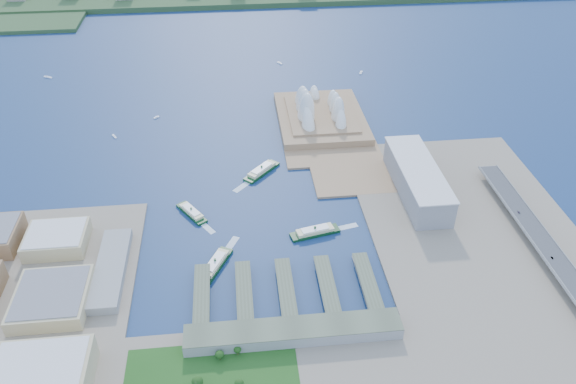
{
  "coord_description": "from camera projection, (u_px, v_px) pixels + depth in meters",
  "views": [
    {
      "loc": [
        -26.81,
        -478.35,
        412.24
      ],
      "look_at": [
        32.34,
        74.48,
        18.0
      ],
      "focal_mm": 35.0,
      "sensor_mm": 36.0,
      "label": 1
    }
  ],
  "objects": [
    {
      "name": "peninsula",
      "position": [
        324.0,
        127.0,
        848.12
      ],
      "size": [
        135.0,
        220.0,
        3.0
      ],
      "primitive_type": "cube",
      "color": "#967552",
      "rests_on": "ground"
    },
    {
      "name": "ferry_b",
      "position": [
        262.0,
        169.0,
        745.82
      ],
      "size": [
        51.53,
        54.08,
        11.26
      ],
      "primitive_type": null,
      "rotation": [
        0.0,
        0.0,
        -0.74
      ],
      "color": "#0D3716",
      "rests_on": "ground"
    },
    {
      "name": "ferry_d",
      "position": [
        315.0,
        230.0,
        641.59
      ],
      "size": [
        59.4,
        26.95,
        10.89
      ],
      "primitive_type": null,
      "rotation": [
        0.0,
        0.0,
        1.79
      ],
      "color": "#0D3716",
      "rests_on": "ground"
    },
    {
      "name": "ferry_a",
      "position": [
        191.0,
        211.0,
        672.29
      ],
      "size": [
        39.12,
        49.65,
        9.65
      ],
      "primitive_type": null,
      "rotation": [
        0.0,
        0.0,
        0.59
      ],
      "color": "#0D3716",
      "rests_on": "ground"
    },
    {
      "name": "terminal_building",
      "position": [
        293.0,
        332.0,
        515.36
      ],
      "size": [
        200.0,
        28.0,
        12.0
      ],
      "primitive_type": "cube",
      "color": "gray",
      "rests_on": "south_land"
    },
    {
      "name": "boat_c",
      "position": [
        361.0,
        72.0,
        1015.9
      ],
      "size": [
        8.73,
        13.98,
        3.04
      ],
      "primitive_type": null,
      "rotation": [
        0.0,
        0.0,
        2.76
      ],
      "color": "white",
      "rests_on": "ground"
    },
    {
      "name": "west_buildings",
      "position": [
        13.0,
        297.0,
        540.75
      ],
      "size": [
        200.0,
        280.0,
        27.0
      ],
      "primitive_type": null,
      "color": "olive",
      "rests_on": "west_land"
    },
    {
      "name": "west_land",
      "position": [
        7.0,
        336.0,
        521.04
      ],
      "size": [
        220.0,
        390.0,
        3.0
      ],
      "primitive_type": "cube",
      "color": "gray",
      "rests_on": "ground"
    },
    {
      "name": "east_land",
      "position": [
        490.0,
        259.0,
        608.17
      ],
      "size": [
        240.0,
        500.0,
        3.0
      ],
      "primitive_type": "cube",
      "color": "gray",
      "rests_on": "ground"
    },
    {
      "name": "opera_house",
      "position": [
        321.0,
        103.0,
        846.48
      ],
      "size": [
        134.0,
        180.0,
        58.0
      ],
      "primitive_type": null,
      "color": "white",
      "rests_on": "peninsula"
    },
    {
      "name": "ferry_wharves",
      "position": [
        286.0,
        289.0,
        566.46
      ],
      "size": [
        184.0,
        90.0,
        9.3
      ],
      "primitive_type": null,
      "color": "#4D5641",
      "rests_on": "ground"
    },
    {
      "name": "boat_a",
      "position": [
        114.0,
        136.0,
        826.84
      ],
      "size": [
        8.53,
        11.96,
        2.32
      ],
      "primitive_type": null,
      "rotation": [
        0.0,
        0.0,
        0.51
      ],
      "color": "white",
      "rests_on": "ground"
    },
    {
      "name": "boat_e",
      "position": [
        280.0,
        63.0,
        1051.98
      ],
      "size": [
        9.61,
        12.18,
        2.94
      ],
      "primitive_type": null,
      "rotation": [
        0.0,
        0.0,
        0.56
      ],
      "color": "white",
      "rests_on": "ground"
    },
    {
      "name": "ferry_c",
      "position": [
        215.0,
        263.0,
        596.9
      ],
      "size": [
        38.86,
        57.85,
        10.85
      ],
      "primitive_type": null,
      "rotation": [
        0.0,
        0.0,
        2.68
      ],
      "color": "#0D3716",
      "rests_on": "ground"
    },
    {
      "name": "toaster_building",
      "position": [
        417.0,
        180.0,
        698.72
      ],
      "size": [
        45.0,
        155.0,
        35.0
      ],
      "primitive_type": "cube",
      "color": "gray",
      "rests_on": "east_land"
    },
    {
      "name": "boat_b",
      "position": [
        156.0,
        117.0,
        875.35
      ],
      "size": [
        9.29,
        9.03,
        2.59
      ],
      "primitive_type": null,
      "rotation": [
        0.0,
        0.0,
        2.33
      ],
      "color": "white",
      "rests_on": "ground"
    },
    {
      "name": "ground",
      "position": [
        266.0,
        245.0,
        628.77
      ],
      "size": [
        3000.0,
        3000.0,
        0.0
      ],
      "primitive_type": "plane",
      "color": "#0F2348",
      "rests_on": "ground"
    },
    {
      "name": "car_b",
      "position": [
        552.0,
        258.0,
        588.72
      ],
      "size": [
        1.3,
        3.72,
        1.23
      ],
      "primitive_type": "imported",
      "rotation": [
        0.0,
        0.0,
        3.14
      ],
      "color": "slate",
      "rests_on": "expressway"
    },
    {
      "name": "boat_d",
      "position": [
        48.0,
        77.0,
        999.85
      ],
      "size": [
        16.81,
        11.02,
        2.86
      ],
      "primitive_type": null,
      "rotation": [
        0.0,
        0.0,
        1.1
      ],
      "color": "white",
      "rests_on": "ground"
    },
    {
      "name": "car_c",
      "position": [
        519.0,
        212.0,
        653.17
      ],
      "size": [
        1.95,
        4.8,
        1.39
      ],
      "primitive_type": "imported",
      "rotation": [
        0.0,
        0.0,
        3.14
      ],
      "color": "slate",
      "rests_on": "expressway"
    },
    {
      "name": "expressway",
      "position": [
        549.0,
        256.0,
        600.97
      ],
      "size": [
        26.0,
        340.0,
        11.85
      ],
      "primitive_type": null,
      "color": "gray",
      "rests_on": "east_land"
    }
  ]
}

